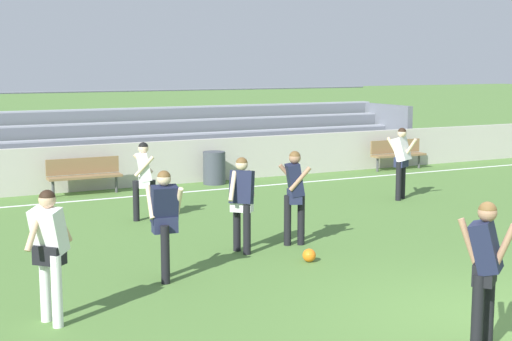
{
  "coord_description": "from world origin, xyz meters",
  "views": [
    {
      "loc": [
        -6.71,
        -6.41,
        3.21
      ],
      "look_at": [
        -0.43,
        6.03,
        1.18
      ],
      "focal_mm": 51.91,
      "sensor_mm": 36.0,
      "label": 1
    }
  ],
  "objects_px": {
    "player_white_on_ball": "(144,174)",
    "player_white_pressing_high": "(401,157)",
    "player_dark_challenging": "(165,216)",
    "player_white_wide_left": "(49,245)",
    "player_dark_wide_right": "(295,189)",
    "bench_far_right": "(397,152)",
    "player_dark_deep_cover": "(485,263)",
    "player_dark_trailing_run": "(242,196)",
    "trash_bin": "(214,168)",
    "bench_near_bin": "(84,173)",
    "bleacher_stand": "(39,145)",
    "soccer_ball": "(309,255)"
  },
  "relations": [
    {
      "from": "player_white_on_ball",
      "to": "player_white_pressing_high",
      "type": "xyz_separation_m",
      "value": [
        6.17,
        -0.46,
        0.06
      ]
    },
    {
      "from": "bleacher_stand",
      "to": "player_white_on_ball",
      "type": "distance_m",
      "value": 6.18
    },
    {
      "from": "bleacher_stand",
      "to": "player_dark_wide_right",
      "type": "height_order",
      "value": "bleacher_stand"
    },
    {
      "from": "player_white_wide_left",
      "to": "soccer_ball",
      "type": "height_order",
      "value": "player_white_wide_left"
    },
    {
      "from": "player_dark_trailing_run",
      "to": "player_dark_wide_right",
      "type": "xyz_separation_m",
      "value": [
        1.06,
        0.06,
        0.03
      ]
    },
    {
      "from": "trash_bin",
      "to": "player_dark_challenging",
      "type": "distance_m",
      "value": 8.88
    },
    {
      "from": "bench_near_bin",
      "to": "player_dark_trailing_run",
      "type": "xyz_separation_m",
      "value": [
        1.02,
        -6.83,
        0.43
      ]
    },
    {
      "from": "bench_near_bin",
      "to": "player_dark_wide_right",
      "type": "xyz_separation_m",
      "value": [
        2.08,
        -6.77,
        0.46
      ]
    },
    {
      "from": "player_white_pressing_high",
      "to": "player_dark_challenging",
      "type": "xyz_separation_m",
      "value": [
        -7.24,
        -3.74,
        -0.04
      ]
    },
    {
      "from": "player_dark_trailing_run",
      "to": "player_dark_challenging",
      "type": "xyz_separation_m",
      "value": [
        -1.72,
        -0.95,
        0.01
      ]
    },
    {
      "from": "player_dark_wide_right",
      "to": "player_dark_deep_cover",
      "type": "relative_size",
      "value": 0.98
    },
    {
      "from": "bench_near_bin",
      "to": "trash_bin",
      "type": "bearing_deg",
      "value": 0.42
    },
    {
      "from": "player_white_pressing_high",
      "to": "player_dark_deep_cover",
      "type": "distance_m",
      "value": 9.39
    },
    {
      "from": "bleacher_stand",
      "to": "player_dark_trailing_run",
      "type": "bearing_deg",
      "value": -80.31
    },
    {
      "from": "player_dark_deep_cover",
      "to": "player_dark_challenging",
      "type": "distance_m",
      "value": 4.76
    },
    {
      "from": "bench_near_bin",
      "to": "soccer_ball",
      "type": "relative_size",
      "value": 8.18
    },
    {
      "from": "bench_far_right",
      "to": "player_dark_deep_cover",
      "type": "xyz_separation_m",
      "value": [
        -8.01,
        -11.99,
        0.48
      ]
    },
    {
      "from": "bleacher_stand",
      "to": "player_dark_trailing_run",
      "type": "relative_size",
      "value": 14.12
    },
    {
      "from": "bleacher_stand",
      "to": "player_dark_deep_cover",
      "type": "height_order",
      "value": "bleacher_stand"
    },
    {
      "from": "player_dark_challenging",
      "to": "player_white_wide_left",
      "type": "bearing_deg",
      "value": -149.12
    },
    {
      "from": "bench_far_right",
      "to": "player_dark_challenging",
      "type": "relative_size",
      "value": 1.09
    },
    {
      "from": "player_dark_wide_right",
      "to": "player_white_on_ball",
      "type": "height_order",
      "value": "player_dark_wide_right"
    },
    {
      "from": "player_white_pressing_high",
      "to": "player_dark_deep_cover",
      "type": "relative_size",
      "value": 1.0
    },
    {
      "from": "player_dark_challenging",
      "to": "soccer_ball",
      "type": "relative_size",
      "value": 7.52
    },
    {
      "from": "bench_far_right",
      "to": "soccer_ball",
      "type": "bearing_deg",
      "value": -134.77
    },
    {
      "from": "player_dark_trailing_run",
      "to": "player_dark_challenging",
      "type": "relative_size",
      "value": 0.99
    },
    {
      "from": "bleacher_stand",
      "to": "bench_far_right",
      "type": "xyz_separation_m",
      "value": [
        10.12,
        -2.53,
        -0.47
      ]
    },
    {
      "from": "trash_bin",
      "to": "player_white_wide_left",
      "type": "relative_size",
      "value": 0.52
    },
    {
      "from": "player_white_wide_left",
      "to": "player_dark_deep_cover",
      "type": "bearing_deg",
      "value": -36.65
    },
    {
      "from": "player_white_on_ball",
      "to": "player_dark_wide_right",
      "type": "bearing_deg",
      "value": -61.67
    },
    {
      "from": "player_white_on_ball",
      "to": "player_white_pressing_high",
      "type": "bearing_deg",
      "value": -4.27
    },
    {
      "from": "soccer_ball",
      "to": "player_dark_wide_right",
      "type": "bearing_deg",
      "value": 72.55
    },
    {
      "from": "player_white_on_ball",
      "to": "player_white_pressing_high",
      "type": "relative_size",
      "value": 0.95
    },
    {
      "from": "player_dark_trailing_run",
      "to": "trash_bin",
      "type": "bearing_deg",
      "value": 70.12
    },
    {
      "from": "bench_near_bin",
      "to": "player_dark_wide_right",
      "type": "bearing_deg",
      "value": -72.94
    },
    {
      "from": "player_white_wide_left",
      "to": "trash_bin",
      "type": "bearing_deg",
      "value": 55.7
    },
    {
      "from": "player_dark_wide_right",
      "to": "player_white_pressing_high",
      "type": "distance_m",
      "value": 5.22
    },
    {
      "from": "bench_far_right",
      "to": "player_dark_trailing_run",
      "type": "xyz_separation_m",
      "value": [
        -8.52,
        -6.83,
        0.43
      ]
    },
    {
      "from": "bench_near_bin",
      "to": "player_dark_trailing_run",
      "type": "relative_size",
      "value": 1.09
    },
    {
      "from": "bench_near_bin",
      "to": "player_white_on_ball",
      "type": "distance_m",
      "value": 3.63
    },
    {
      "from": "player_white_wide_left",
      "to": "player_dark_trailing_run",
      "type": "bearing_deg",
      "value": 29.98
    },
    {
      "from": "bench_far_right",
      "to": "player_white_pressing_high",
      "type": "xyz_separation_m",
      "value": [
        -3.0,
        -4.04,
        0.48
      ]
    },
    {
      "from": "soccer_ball",
      "to": "player_dark_trailing_run",
      "type": "bearing_deg",
      "value": 124.66
    },
    {
      "from": "player_dark_trailing_run",
      "to": "player_dark_challenging",
      "type": "height_order",
      "value": "player_dark_challenging"
    },
    {
      "from": "bleacher_stand",
      "to": "player_dark_challenging",
      "type": "xyz_separation_m",
      "value": [
        -0.12,
        -10.31,
        -0.03
      ]
    },
    {
      "from": "bench_near_bin",
      "to": "player_dark_deep_cover",
      "type": "relative_size",
      "value": 1.05
    },
    {
      "from": "bleacher_stand",
      "to": "trash_bin",
      "type": "distance_m",
      "value": 4.82
    },
    {
      "from": "player_white_wide_left",
      "to": "player_dark_deep_cover",
      "type": "xyz_separation_m",
      "value": [
        4.13,
        -3.07,
        0.01
      ]
    },
    {
      "from": "bleacher_stand",
      "to": "bench_near_bin",
      "type": "distance_m",
      "value": 2.64
    },
    {
      "from": "bench_far_right",
      "to": "player_dark_deep_cover",
      "type": "relative_size",
      "value": 1.05
    }
  ]
}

